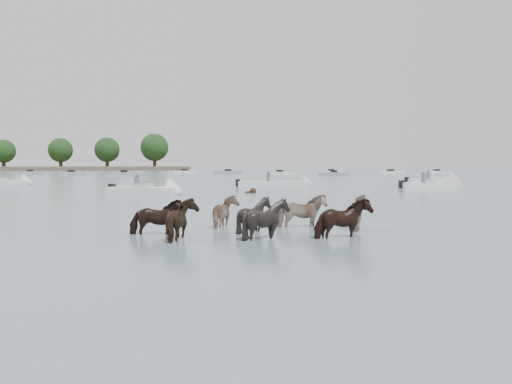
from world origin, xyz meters
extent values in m
plane|color=slate|center=(0.00, 0.00, 0.00)|extent=(400.00, 400.00, 0.00)
imported|color=black|center=(-0.73, -0.50, 0.38)|extent=(1.52, 0.79, 1.24)
imported|color=gray|center=(1.44, 1.07, 0.36)|extent=(1.06, 1.23, 1.20)
imported|color=black|center=(2.02, -0.42, 0.39)|extent=(1.20, 1.08, 1.26)
imported|color=#806656|center=(3.66, 0.45, 0.40)|extent=(1.58, 0.86, 1.28)
imported|color=black|center=(-0.03, -1.56, 0.41)|extent=(1.29, 1.44, 1.29)
imported|color=black|center=(2.07, -1.86, 0.41)|extent=(1.45, 1.37, 1.30)
imported|color=black|center=(4.06, -2.10, 0.40)|extent=(1.65, 1.05, 1.29)
imported|color=#7B6654|center=(5.28, -0.36, 0.39)|extent=(1.17, 1.33, 1.26)
sphere|color=black|center=(5.80, 19.99, 0.12)|extent=(0.44, 0.44, 0.44)
cube|color=black|center=(5.55, 19.99, 0.02)|extent=(0.50, 0.22, 0.18)
cube|color=silver|center=(-1.27, 19.10, 0.20)|extent=(4.71, 3.52, 0.55)
cone|color=silver|center=(0.71, 18.04, 0.20)|extent=(1.55, 1.84, 1.60)
cube|color=#99ADB7|center=(-1.27, 19.10, 0.55)|extent=(1.23, 1.36, 0.35)
cube|color=black|center=(-3.25, 20.15, 0.35)|extent=(0.47, 0.47, 0.60)
cylinder|color=#595966|center=(-1.67, 19.10, 0.75)|extent=(0.36, 0.36, 0.70)
sphere|color=#595966|center=(-1.67, 19.10, 1.20)|extent=(0.24, 0.24, 0.24)
cube|color=silver|center=(9.08, 28.40, 0.20)|extent=(5.97, 2.09, 0.55)
cone|color=silver|center=(12.00, 28.15, 0.20)|extent=(1.03, 1.67, 1.60)
cube|color=#99ADB7|center=(9.08, 28.40, 0.55)|extent=(0.89, 1.18, 0.35)
cube|color=black|center=(6.16, 28.65, 0.35)|extent=(0.38, 0.38, 0.60)
cylinder|color=#595966|center=(8.68, 28.40, 0.75)|extent=(0.36, 0.36, 0.70)
sphere|color=#595966|center=(8.68, 28.40, 1.20)|extent=(0.24, 0.24, 0.24)
cube|color=silver|center=(20.25, 23.48, 0.20)|extent=(4.46, 1.61, 0.55)
cone|color=silver|center=(22.47, 23.49, 0.20)|extent=(0.90, 1.60, 1.60)
cube|color=#99ADB7|center=(20.25, 23.48, 0.55)|extent=(0.80, 1.12, 0.35)
cube|color=black|center=(18.02, 23.48, 0.35)|extent=(0.35, 0.35, 0.60)
cylinder|color=#595966|center=(19.85, 23.48, 0.75)|extent=(0.36, 0.36, 0.70)
sphere|color=#595966|center=(19.85, 23.48, 1.20)|extent=(0.24, 0.24, 0.24)
cube|color=silver|center=(25.64, 32.83, 0.20)|extent=(5.35, 1.81, 0.55)
cone|color=silver|center=(28.29, 32.94, 0.20)|extent=(0.96, 1.63, 1.60)
cube|color=#99ADB7|center=(25.64, 32.83, 0.55)|extent=(0.84, 1.15, 0.35)
cube|color=black|center=(23.00, 32.73, 0.35)|extent=(0.36, 0.36, 0.60)
cylinder|color=#595966|center=(25.24, 32.83, 0.75)|extent=(0.36, 0.36, 0.70)
sphere|color=#595966|center=(25.24, 32.83, 1.20)|extent=(0.24, 0.24, 0.24)
cube|color=silver|center=(-13.67, 36.16, 0.20)|extent=(4.36, 1.70, 0.55)
cone|color=silver|center=(-11.51, 36.21, 0.20)|extent=(0.94, 1.62, 1.60)
cube|color=#99ADB7|center=(-13.67, 36.16, 0.55)|extent=(0.83, 1.14, 0.35)
cube|color=gray|center=(-21.36, 86.03, 0.22)|extent=(4.71, 2.05, 0.60)
cube|color=black|center=(-21.36, 86.03, 0.60)|extent=(1.12, 1.12, 0.50)
cube|color=gray|center=(-13.55, 78.49, 0.22)|extent=(4.70, 3.05, 0.60)
cube|color=black|center=(-13.55, 78.49, 0.60)|extent=(1.30, 1.30, 0.50)
cube|color=gray|center=(-4.98, 75.00, 0.22)|extent=(5.81, 2.64, 0.60)
cube|color=black|center=(-4.98, 75.00, 0.60)|extent=(1.19, 1.19, 0.50)
cube|color=silver|center=(5.53, 89.52, 0.22)|extent=(4.53, 2.38, 0.60)
cube|color=black|center=(5.53, 89.52, 0.60)|extent=(1.19, 1.19, 0.50)
cube|color=gray|center=(13.40, 86.11, 0.22)|extent=(5.39, 2.92, 0.60)
cube|color=black|center=(13.40, 86.11, 0.60)|extent=(1.24, 1.24, 0.50)
cube|color=silver|center=(20.31, 73.55, 0.22)|extent=(5.06, 2.00, 0.60)
cube|color=black|center=(20.31, 73.55, 0.60)|extent=(1.10, 1.10, 0.50)
cube|color=gray|center=(27.78, 67.66, 0.22)|extent=(5.03, 2.74, 0.60)
cube|color=black|center=(27.78, 67.66, 0.60)|extent=(1.23, 1.23, 0.50)
cube|color=silver|center=(32.53, 83.08, 0.22)|extent=(4.48, 1.50, 0.60)
cube|color=black|center=(32.53, 83.08, 0.60)|extent=(1.00, 1.00, 0.50)
cube|color=silver|center=(42.35, 78.58, 0.22)|extent=(5.65, 2.45, 0.60)
cube|color=black|center=(42.35, 78.58, 0.60)|extent=(1.16, 1.16, 0.50)
cube|color=silver|center=(51.68, 78.74, 0.22)|extent=(5.77, 2.29, 0.60)
cube|color=black|center=(51.68, 78.74, 0.60)|extent=(1.13, 1.13, 0.50)
cylinder|color=#382619|center=(-40.79, 148.21, 1.47)|extent=(1.00, 1.00, 2.94)
sphere|color=black|center=(-40.79, 148.21, 5.31)|extent=(6.54, 6.54, 6.54)
cylinder|color=#382619|center=(-26.49, 153.72, 1.59)|extent=(1.00, 1.00, 3.19)
sphere|color=black|center=(-26.49, 153.72, 5.76)|extent=(7.08, 7.08, 7.08)
cylinder|color=#382619|center=(-13.11, 150.94, 1.63)|extent=(1.00, 1.00, 3.26)
sphere|color=black|center=(-13.11, 150.94, 5.89)|extent=(7.24, 7.24, 7.24)
cylinder|color=#382619|center=(0.54, 149.20, 1.83)|extent=(1.00, 1.00, 3.65)
sphere|color=black|center=(0.54, 149.20, 6.59)|extent=(8.12, 8.12, 8.12)
camera|label=1|loc=(-0.89, -15.77, 1.96)|focal=38.71mm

